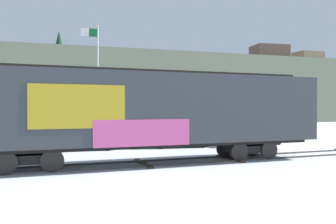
{
  "coord_description": "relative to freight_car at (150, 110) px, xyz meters",
  "views": [
    {
      "loc": [
        -3.94,
        -15.44,
        2.54
      ],
      "look_at": [
        1.38,
        1.75,
        2.35
      ],
      "focal_mm": 37.22,
      "sensor_mm": 36.0,
      "label": 1
    }
  ],
  "objects": [
    {
      "name": "parked_car_red",
      "position": [
        8.69,
        5.98,
        -1.62
      ],
      "size": [
        5.04,
        2.65,
        1.7
      ],
      "color": "#B21E1E",
      "rests_on": "ground_plane"
    },
    {
      "name": "parked_car_silver",
      "position": [
        -2.74,
        6.34,
        -1.6
      ],
      "size": [
        4.35,
        2.02,
        1.71
      ],
      "color": "#B7BABF",
      "rests_on": "ground_plane"
    },
    {
      "name": "track",
      "position": [
        2.06,
        0.11,
        -2.42
      ],
      "size": [
        60.0,
        4.65,
        0.08
      ],
      "color": "#4C4742",
      "rests_on": "ground_plane"
    },
    {
      "name": "parked_car_black",
      "position": [
        3.48,
        6.25,
        -1.66
      ],
      "size": [
        4.18,
        2.21,
        1.57
      ],
      "color": "black",
      "rests_on": "ground_plane"
    },
    {
      "name": "flagpole",
      "position": [
        -1.35,
        11.54,
        2.91
      ],
      "size": [
        1.35,
        0.18,
        8.87
      ],
      "color": "silver",
      "rests_on": "ground_plane"
    },
    {
      "name": "freight_car",
      "position": [
        0.0,
        0.0,
        0.0
      ],
      "size": [
        16.66,
        3.82,
        4.32
      ],
      "color": "#33383D",
      "rests_on": "ground_plane"
    },
    {
      "name": "hillside",
      "position": [
        0.07,
        55.15,
        3.46
      ],
      "size": [
        159.57,
        36.1,
        16.32
      ],
      "color": "slate",
      "rests_on": "ground_plane"
    },
    {
      "name": "ground_plane",
      "position": [
        0.03,
        0.0,
        -2.46
      ],
      "size": [
        260.0,
        260.0,
        0.0
      ],
      "primitive_type": "plane",
      "color": "silver"
    }
  ]
}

